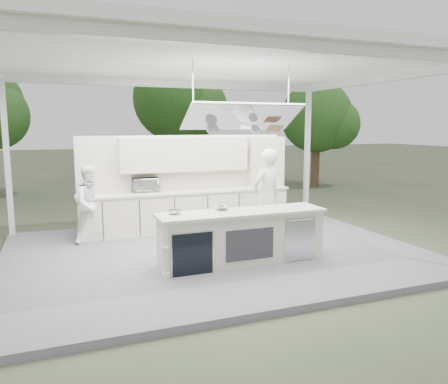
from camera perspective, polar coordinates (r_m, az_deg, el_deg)
name	(u,v)px	position (r m, az deg, el deg)	size (l,w,h in m)	color
ground	(215,256)	(8.88, -1.22, -8.34)	(90.00, 90.00, 0.00)	#444E35
stage_deck	(215,253)	(8.86, -1.22, -7.97)	(8.00, 6.00, 0.12)	slate
tent	(214,66)	(8.56, -1.25, 16.15)	(8.20, 6.20, 3.86)	white
demo_island	(241,237)	(7.96, 2.24, -5.88)	(3.10, 0.79, 0.95)	beige
back_counter	(188,210)	(10.49, -4.78, -2.36)	(5.08, 0.72, 0.95)	beige
back_wall_unit	(202,168)	(10.68, -2.89, 3.15)	(5.05, 0.48, 2.25)	beige
tree_cluster	(126,108)	(17.98, -12.66, 10.62)	(19.55, 9.40, 5.85)	#4B3625
head_chef	(267,197)	(9.15, 5.58, -0.64)	(0.73, 0.48, 2.01)	white
sous_chef	(92,204)	(9.69, -16.90, -1.51)	(0.80, 0.63, 1.65)	white
toaster_oven	(145,185)	(10.33, -10.29, 0.94)	(0.59, 0.40, 0.33)	silver
bowl_large	(222,208)	(7.99, -0.29, -2.10)	(0.27, 0.27, 0.07)	silver
bowl_small	(174,212)	(7.64, -6.52, -2.62)	(0.23, 0.23, 0.07)	#AEB1B5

